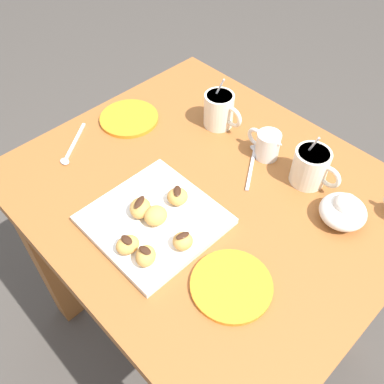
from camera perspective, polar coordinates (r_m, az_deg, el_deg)
name	(u,v)px	position (r m, az deg, el deg)	size (l,w,h in m)	color
ground_plane	(202,323)	(1.64, 1.35, -17.45)	(8.00, 8.00, 0.00)	#423D38
dining_table	(206,227)	(1.12, 1.90, -4.82)	(0.89, 0.77, 0.76)	#935628
pastry_plate_square	(154,220)	(0.93, -5.18, -3.84)	(0.26, 0.26, 0.02)	silver
coffee_mug_cream_left	(220,109)	(1.14, 3.79, 11.22)	(0.12, 0.08, 0.14)	silver
coffee_mug_cream_right	(311,166)	(1.02, 16.01, 3.41)	(0.12, 0.08, 0.14)	silver
cream_pitcher_white	(267,144)	(1.06, 10.27, 6.49)	(0.10, 0.06, 0.07)	silver
ice_cream_bowl	(343,210)	(0.97, 20.02, -2.37)	(0.10, 0.10, 0.08)	silver
saucer_orange_left	(231,285)	(0.84, 5.41, -12.61)	(0.16, 0.16, 0.01)	orange
saucer_orange_right	(129,118)	(1.19, -8.60, 9.96)	(0.16, 0.16, 0.01)	orange
loose_spoon_near_saucer	(253,161)	(1.07, 8.29, 4.25)	(0.10, 0.14, 0.01)	silver
loose_spoon_by_plate	(71,149)	(1.13, -16.19, 5.72)	(0.11, 0.13, 0.01)	silver
beignet_0	(183,241)	(0.86, -1.27, -6.74)	(0.04, 0.04, 0.04)	#D19347
chocolate_drizzle_0	(183,236)	(0.84, -1.29, -5.98)	(0.03, 0.01, 0.01)	#381E11
beignet_1	(128,245)	(0.87, -8.80, -7.16)	(0.04, 0.05, 0.03)	#D19347
chocolate_drizzle_1	(127,240)	(0.85, -8.94, -6.47)	(0.03, 0.02, 0.01)	#381E11
beignet_2	(157,217)	(0.90, -4.83, -3.39)	(0.05, 0.05, 0.04)	#D19347
beignet_3	(178,196)	(0.93, -1.99, -0.62)	(0.05, 0.05, 0.04)	#D19347
chocolate_drizzle_3	(177,191)	(0.92, -2.02, 0.17)	(0.03, 0.02, 0.01)	#381E11
beignet_4	(146,256)	(0.84, -6.35, -8.70)	(0.04, 0.05, 0.04)	#D19347
chocolate_drizzle_4	(145,250)	(0.82, -6.47, -7.91)	(0.03, 0.02, 0.01)	#381E11
beignet_5	(140,208)	(0.92, -7.09, -2.17)	(0.05, 0.05, 0.04)	#D19347
chocolate_drizzle_5	(139,202)	(0.90, -7.21, -1.36)	(0.04, 0.02, 0.01)	#381E11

